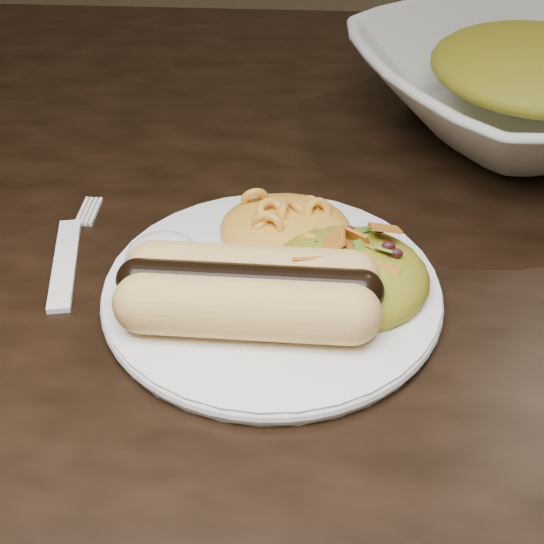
# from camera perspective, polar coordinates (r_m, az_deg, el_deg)

# --- Properties ---
(table) EXTENTS (1.60, 0.90, 0.75)m
(table) POSITION_cam_1_polar(r_m,az_deg,el_deg) (0.63, -6.27, -2.96)
(table) COLOR black
(table) RESTS_ON floor
(plate) EXTENTS (0.26, 0.26, 0.01)m
(plate) POSITION_cam_1_polar(r_m,az_deg,el_deg) (0.49, -0.00, -1.43)
(plate) COLOR white
(plate) RESTS_ON table
(hotdog) EXTENTS (0.13, 0.07, 0.04)m
(hotdog) POSITION_cam_1_polar(r_m,az_deg,el_deg) (0.45, -1.74, -1.35)
(hotdog) COLOR #FFDA79
(hotdog) RESTS_ON plate
(mac_and_cheese) EXTENTS (0.09, 0.08, 0.04)m
(mac_and_cheese) POSITION_cam_1_polar(r_m,az_deg,el_deg) (0.52, 1.04, 4.48)
(mac_and_cheese) COLOR yellow
(mac_and_cheese) RESTS_ON plate
(sour_cream) EXTENTS (0.06, 0.06, 0.03)m
(sour_cream) POSITION_cam_1_polar(r_m,az_deg,el_deg) (0.50, -8.28, 1.63)
(sour_cream) COLOR white
(sour_cream) RESTS_ON plate
(taco_salad) EXTENTS (0.10, 0.10, 0.05)m
(taco_salad) POSITION_cam_1_polar(r_m,az_deg,el_deg) (0.48, 5.81, 0.65)
(taco_salad) COLOR orange
(taco_salad) RESTS_ON plate
(fork) EXTENTS (0.05, 0.15, 0.00)m
(fork) POSITION_cam_1_polar(r_m,az_deg,el_deg) (0.54, -15.33, 0.63)
(fork) COLOR white
(fork) RESTS_ON table
(serving_bowl) EXTENTS (0.40, 0.40, 0.07)m
(serving_bowl) POSITION_cam_1_polar(r_m,az_deg,el_deg) (0.72, 19.09, 13.07)
(serving_bowl) COLOR white
(serving_bowl) RESTS_ON table
(bowl_filling) EXTENTS (0.24, 0.24, 0.05)m
(bowl_filling) POSITION_cam_1_polar(r_m,az_deg,el_deg) (0.71, 19.32, 14.03)
(bowl_filling) COLOR orange
(bowl_filling) RESTS_ON serving_bowl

